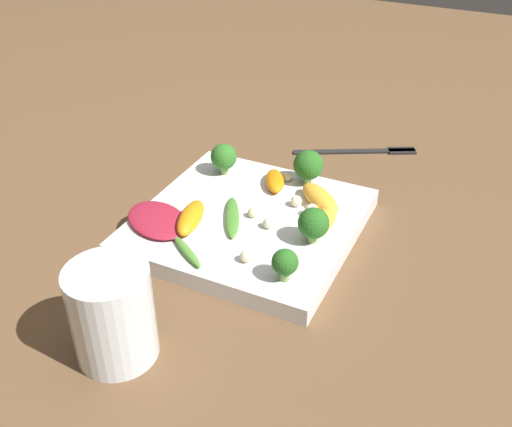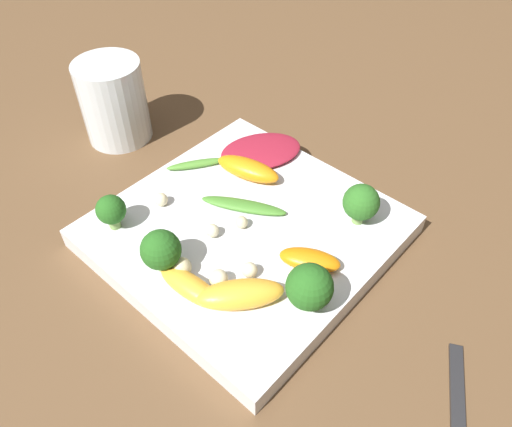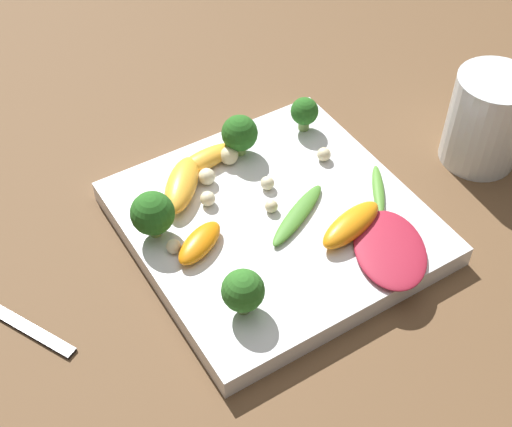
{
  "view_description": "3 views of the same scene",
  "coord_description": "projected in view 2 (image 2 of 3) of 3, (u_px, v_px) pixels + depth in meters",
  "views": [
    {
      "loc": [
        -0.28,
        0.56,
        0.44
      ],
      "look_at": [
        -0.02,
        0.02,
        0.04
      ],
      "focal_mm": 42.0,
      "sensor_mm": 36.0,
      "label": 1
    },
    {
      "loc": [
        -0.25,
        -0.24,
        0.39
      ],
      "look_at": [
        0.0,
        -0.01,
        0.04
      ],
      "focal_mm": 35.0,
      "sensor_mm": 36.0,
      "label": 2
    },
    {
      "loc": [
        0.38,
        -0.26,
        0.52
      ],
      "look_at": [
        -0.0,
        -0.02,
        0.03
      ],
      "focal_mm": 50.0,
      "sensor_mm": 36.0,
      "label": 3
    }
  ],
  "objects": [
    {
      "name": "macadamia_nut_6",
      "position": [
        322.0,
        279.0,
        0.45
      ],
      "size": [
        0.01,
        0.01,
        0.01
      ],
      "color": "beige",
      "rests_on": "plate"
    },
    {
      "name": "ground_plane",
      "position": [
        246.0,
        239.0,
        0.52
      ],
      "size": [
        2.4,
        2.4,
        0.0
      ],
      "primitive_type": "plane",
      "color": "brown"
    },
    {
      "name": "orange_segment_0",
      "position": [
        191.0,
        287.0,
        0.44
      ],
      "size": [
        0.03,
        0.07,
        0.02
      ],
      "color": "#FCAD33",
      "rests_on": "plate"
    },
    {
      "name": "broccoli_floret_3",
      "position": [
        161.0,
        250.0,
        0.45
      ],
      "size": [
        0.04,
        0.04,
        0.05
      ],
      "color": "#84AD5B",
      "rests_on": "plate"
    },
    {
      "name": "orange_segment_1",
      "position": [
        248.0,
        169.0,
        0.55
      ],
      "size": [
        0.04,
        0.08,
        0.02
      ],
      "color": "orange",
      "rests_on": "plate"
    },
    {
      "name": "broccoli_floret_0",
      "position": [
        361.0,
        203.0,
        0.49
      ],
      "size": [
        0.04,
        0.04,
        0.04
      ],
      "color": "#7A9E51",
      "rests_on": "plate"
    },
    {
      "name": "macadamia_nut_2",
      "position": [
        219.0,
        278.0,
        0.44
      ],
      "size": [
        0.02,
        0.02,
        0.02
      ],
      "color": "beige",
      "rests_on": "plate"
    },
    {
      "name": "macadamia_nut_3",
      "position": [
        241.0,
        222.0,
        0.5
      ],
      "size": [
        0.01,
        0.01,
        0.01
      ],
      "color": "beige",
      "rests_on": "plate"
    },
    {
      "name": "broccoli_floret_2",
      "position": [
        309.0,
        287.0,
        0.41
      ],
      "size": [
        0.04,
        0.04,
        0.05
      ],
      "color": "#84AD5B",
      "rests_on": "plate"
    },
    {
      "name": "radicchio_leaf_0",
      "position": [
        261.0,
        151.0,
        0.58
      ],
      "size": [
        0.11,
        0.1,
        0.01
      ],
      "color": "maroon",
      "rests_on": "plate"
    },
    {
      "name": "macadamia_nut_5",
      "position": [
        212.0,
        231.0,
        0.49
      ],
      "size": [
        0.01,
        0.01,
        0.01
      ],
      "color": "beige",
      "rests_on": "plate"
    },
    {
      "name": "macadamia_nut_4",
      "position": [
        249.0,
        270.0,
        0.45
      ],
      "size": [
        0.01,
        0.01,
        0.01
      ],
      "color": "beige",
      "rests_on": "plate"
    },
    {
      "name": "macadamia_nut_1",
      "position": [
        161.0,
        199.0,
        0.52
      ],
      "size": [
        0.01,
        0.01,
        0.01
      ],
      "color": "beige",
      "rests_on": "plate"
    },
    {
      "name": "arugula_sprig_1",
      "position": [
        197.0,
        164.0,
        0.56
      ],
      "size": [
        0.06,
        0.05,
        0.01
      ],
      "color": "#518E33",
      "rests_on": "plate"
    },
    {
      "name": "arugula_sprig_0",
      "position": [
        244.0,
        206.0,
        0.52
      ],
      "size": [
        0.06,
        0.09,
        0.01
      ],
      "color": "#47842D",
      "rests_on": "plate"
    },
    {
      "name": "plate",
      "position": [
        246.0,
        231.0,
        0.51
      ],
      "size": [
        0.26,
        0.26,
        0.02
      ],
      "color": "white",
      "rests_on": "ground_plane"
    },
    {
      "name": "orange_segment_2",
      "position": [
        240.0,
        294.0,
        0.43
      ],
      "size": [
        0.08,
        0.07,
        0.02
      ],
      "color": "#FCAD33",
      "rests_on": "plate"
    },
    {
      "name": "macadamia_nut_0",
      "position": [
        182.0,
        268.0,
        0.45
      ],
      "size": [
        0.02,
        0.02,
        0.02
      ],
      "color": "beige",
      "rests_on": "plate"
    },
    {
      "name": "orange_segment_3",
      "position": [
        313.0,
        257.0,
        0.46
      ],
      "size": [
        0.05,
        0.06,
        0.02
      ],
      "color": "orange",
      "rests_on": "plate"
    },
    {
      "name": "drinking_glass",
      "position": [
        114.0,
        102.0,
        0.61
      ],
      "size": [
        0.08,
        0.08,
        0.1
      ],
      "color": "white",
      "rests_on": "ground_plane"
    },
    {
      "name": "broccoli_floret_1",
      "position": [
        111.0,
        210.0,
        0.49
      ],
      "size": [
        0.03,
        0.03,
        0.04
      ],
      "color": "#7A9E51",
      "rests_on": "plate"
    }
  ]
}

